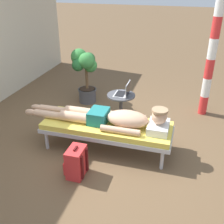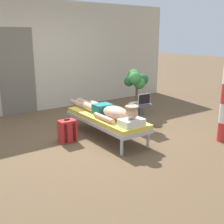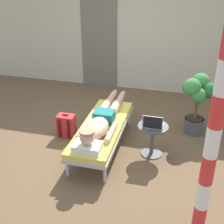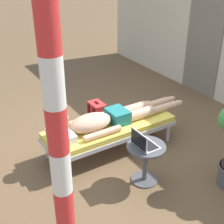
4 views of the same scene
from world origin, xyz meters
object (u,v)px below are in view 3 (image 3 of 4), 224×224
at_px(person_reclining, 101,122).
at_px(backpack, 66,126).
at_px(lounge_chair, 102,129).
at_px(side_table, 152,135).
at_px(porch_post, 212,142).
at_px(potted_plant, 197,98).
at_px(laptop, 153,124).

xyz_separation_m(person_reclining, backpack, (-0.71, 0.27, -0.32)).
bearing_deg(lounge_chair, side_table, 0.09).
xyz_separation_m(lounge_chair, side_table, (0.83, 0.00, 0.01)).
xyz_separation_m(backpack, porch_post, (2.29, -1.59, 1.03)).
height_order(side_table, potted_plant, potted_plant).
xyz_separation_m(lounge_chair, porch_post, (1.58, -1.39, 0.88)).
distance_m(lounge_chair, porch_post, 2.28).
height_order(side_table, laptop, laptop).
bearing_deg(backpack, porch_post, -34.75).
xyz_separation_m(side_table, laptop, (0.00, -0.05, 0.23)).
distance_m(backpack, porch_post, 2.97).
bearing_deg(lounge_chair, potted_plant, 31.31).
height_order(potted_plant, porch_post, porch_post).
xyz_separation_m(side_table, porch_post, (0.75, -1.39, 0.87)).
relative_size(laptop, backpack, 0.73).
height_order(lounge_chair, laptop, laptop).
relative_size(side_table, porch_post, 0.21).
distance_m(laptop, potted_plant, 1.14).
relative_size(person_reclining, backpack, 5.12).
height_order(side_table, porch_post, porch_post).
relative_size(laptop, porch_post, 0.13).
relative_size(person_reclining, potted_plant, 2.02).
distance_m(person_reclining, porch_post, 2.17).
height_order(person_reclining, porch_post, porch_post).
bearing_deg(backpack, side_table, -7.22).
relative_size(person_reclining, side_table, 4.15).
distance_m(laptop, backpack, 1.61).
bearing_deg(potted_plant, side_table, -125.60).
bearing_deg(side_table, person_reclining, -174.76).
height_order(person_reclining, potted_plant, potted_plant).
relative_size(person_reclining, laptop, 7.00).
bearing_deg(porch_post, backpack, 145.25).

